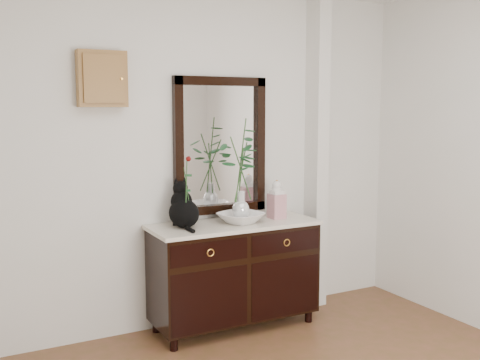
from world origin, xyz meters
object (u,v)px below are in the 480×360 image
sideboard (234,269)px  cat (184,204)px  ginger_jar (277,199)px  lotus_bowl (241,218)px

sideboard → cat: cat is taller
cat → ginger_jar: 0.80m
cat → lotus_bowl: bearing=-8.2°
sideboard → lotus_bowl: lotus_bowl is taller
sideboard → ginger_jar: ginger_jar is taller
ginger_jar → cat: bearing=178.0°
sideboard → cat: 0.69m
cat → ginger_jar: (0.80, -0.03, -0.02)m
sideboard → ginger_jar: 0.66m
lotus_bowl → cat: bearing=171.6°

